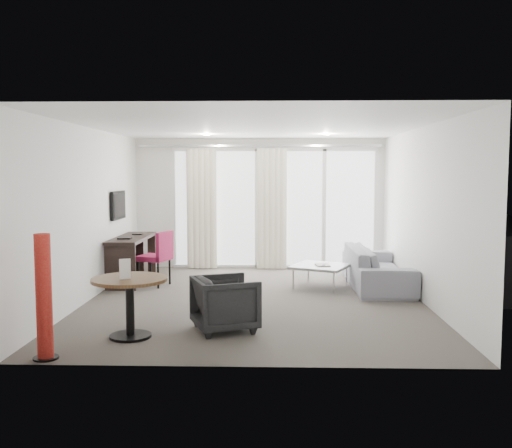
{
  "coord_description": "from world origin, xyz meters",
  "views": [
    {
      "loc": [
        0.26,
        -8.49,
        1.92
      ],
      "look_at": [
        0.0,
        0.6,
        1.1
      ],
      "focal_mm": 40.0,
      "sensor_mm": 36.0,
      "label": 1
    }
  ],
  "objects_px": {
    "tub_armchair": "(225,303)",
    "desk": "(132,259)",
    "desk_chair": "(154,258)",
    "round_table": "(130,308)",
    "sofa": "(377,267)",
    "rattan_chair_b": "(357,240)",
    "red_lamp": "(44,297)",
    "rattan_chair_a": "(314,236)",
    "coffee_table": "(320,276)"
  },
  "relations": [
    {
      "from": "tub_armchair",
      "to": "round_table",
      "type": "bearing_deg",
      "value": 85.44
    },
    {
      "from": "tub_armchair",
      "to": "rattan_chair_b",
      "type": "xyz_separation_m",
      "value": [
        2.5,
        6.11,
        0.05
      ]
    },
    {
      "from": "desk",
      "to": "sofa",
      "type": "xyz_separation_m",
      "value": [
        4.25,
        -0.33,
        -0.06
      ]
    },
    {
      "from": "red_lamp",
      "to": "desk_chair",
      "type": "bearing_deg",
      "value": 85.16
    },
    {
      "from": "desk_chair",
      "to": "sofa",
      "type": "height_order",
      "value": "desk_chair"
    },
    {
      "from": "desk",
      "to": "red_lamp",
      "type": "relative_size",
      "value": 1.3
    },
    {
      "from": "rattan_chair_b",
      "to": "desk",
      "type": "bearing_deg",
      "value": -159.68
    },
    {
      "from": "coffee_table",
      "to": "sofa",
      "type": "distance_m",
      "value": 0.98
    },
    {
      "from": "coffee_table",
      "to": "desk",
      "type": "bearing_deg",
      "value": 172.41
    },
    {
      "from": "sofa",
      "to": "round_table",
      "type": "bearing_deg",
      "value": 131.99
    },
    {
      "from": "sofa",
      "to": "desk_chair",
      "type": "bearing_deg",
      "value": 90.28
    },
    {
      "from": "desk_chair",
      "to": "round_table",
      "type": "height_order",
      "value": "desk_chair"
    },
    {
      "from": "desk",
      "to": "rattan_chair_a",
      "type": "xyz_separation_m",
      "value": [
        3.46,
        3.45,
        0.03
      ]
    },
    {
      "from": "desk_chair",
      "to": "sofa",
      "type": "bearing_deg",
      "value": 19.87
    },
    {
      "from": "tub_armchair",
      "to": "red_lamp",
      "type": "bearing_deg",
      "value": 101.28
    },
    {
      "from": "red_lamp",
      "to": "tub_armchair",
      "type": "relative_size",
      "value": 1.78
    },
    {
      "from": "round_table",
      "to": "rattan_chair_b",
      "type": "height_order",
      "value": "rattan_chair_b"
    },
    {
      "from": "desk_chair",
      "to": "round_table",
      "type": "xyz_separation_m",
      "value": [
        0.36,
        -3.07,
        -0.12
      ]
    },
    {
      "from": "desk",
      "to": "coffee_table",
      "type": "height_order",
      "value": "desk"
    },
    {
      "from": "round_table",
      "to": "rattan_chair_a",
      "type": "bearing_deg",
      "value": 68.98
    },
    {
      "from": "round_table",
      "to": "tub_armchair",
      "type": "height_order",
      "value": "round_table"
    },
    {
      "from": "desk_chair",
      "to": "rattan_chair_a",
      "type": "bearing_deg",
      "value": 71.34
    },
    {
      "from": "round_table",
      "to": "sofa",
      "type": "relative_size",
      "value": 0.38
    },
    {
      "from": "desk_chair",
      "to": "round_table",
      "type": "relative_size",
      "value": 1.06
    },
    {
      "from": "red_lamp",
      "to": "desk",
      "type": "bearing_deg",
      "value": 91.86
    },
    {
      "from": "tub_armchair",
      "to": "desk",
      "type": "bearing_deg",
      "value": 10.6
    },
    {
      "from": "rattan_chair_b",
      "to": "rattan_chair_a",
      "type": "bearing_deg",
      "value": 141.63
    },
    {
      "from": "round_table",
      "to": "red_lamp",
      "type": "relative_size",
      "value": 0.68
    },
    {
      "from": "desk",
      "to": "coffee_table",
      "type": "xyz_separation_m",
      "value": [
        3.28,
        -0.44,
        -0.21
      ]
    },
    {
      "from": "tub_armchair",
      "to": "sofa",
      "type": "xyz_separation_m",
      "value": [
        2.34,
        2.76,
        0.0
      ]
    },
    {
      "from": "tub_armchair",
      "to": "sofa",
      "type": "height_order",
      "value": "sofa"
    },
    {
      "from": "desk",
      "to": "sofa",
      "type": "distance_m",
      "value": 4.26
    },
    {
      "from": "desk",
      "to": "sofa",
      "type": "height_order",
      "value": "desk"
    },
    {
      "from": "round_table",
      "to": "red_lamp",
      "type": "xyz_separation_m",
      "value": [
        -0.68,
        -0.8,
        0.3
      ]
    },
    {
      "from": "desk_chair",
      "to": "sofa",
      "type": "relative_size",
      "value": 0.41
    },
    {
      "from": "desk_chair",
      "to": "red_lamp",
      "type": "height_order",
      "value": "red_lamp"
    },
    {
      "from": "round_table",
      "to": "tub_armchair",
      "type": "relative_size",
      "value": 1.2
    },
    {
      "from": "desk",
      "to": "rattan_chair_b",
      "type": "bearing_deg",
      "value": 34.41
    },
    {
      "from": "sofa",
      "to": "rattan_chair_a",
      "type": "xyz_separation_m",
      "value": [
        -0.79,
        3.78,
        0.09
      ]
    },
    {
      "from": "desk",
      "to": "red_lamp",
      "type": "height_order",
      "value": "red_lamp"
    },
    {
      "from": "coffee_table",
      "to": "rattan_chair_b",
      "type": "bearing_deg",
      "value": 71.96
    },
    {
      "from": "desk",
      "to": "desk_chair",
      "type": "bearing_deg",
      "value": -36.73
    },
    {
      "from": "round_table",
      "to": "coffee_table",
      "type": "xyz_separation_m",
      "value": [
        2.46,
        2.97,
        -0.16
      ]
    },
    {
      "from": "sofa",
      "to": "desk",
      "type": "bearing_deg",
      "value": 85.59
    },
    {
      "from": "tub_armchair",
      "to": "rattan_chair_a",
      "type": "distance_m",
      "value": 6.72
    },
    {
      "from": "round_table",
      "to": "sofa",
      "type": "distance_m",
      "value": 4.61
    },
    {
      "from": "sofa",
      "to": "rattan_chair_b",
      "type": "height_order",
      "value": "rattan_chair_b"
    },
    {
      "from": "rattan_chair_b",
      "to": "red_lamp",
      "type": "bearing_deg",
      "value": -134.68
    },
    {
      "from": "coffee_table",
      "to": "rattan_chair_b",
      "type": "distance_m",
      "value": 3.64
    },
    {
      "from": "red_lamp",
      "to": "rattan_chair_a",
      "type": "distance_m",
      "value": 8.36
    }
  ]
}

